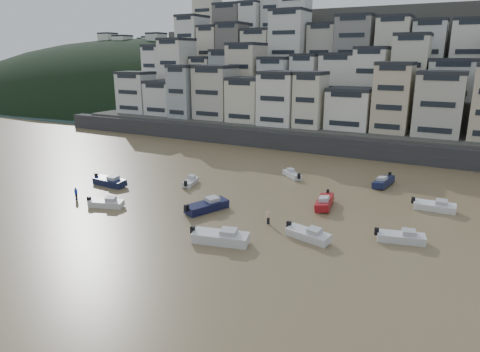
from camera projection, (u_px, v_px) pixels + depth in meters
The scene contains 17 objects.
sea_strip at pixel (137, 95), 207.10m from camera, with size 340.00×340.00×0.00m, color #465C64.
harbor_wall at pixel (330, 145), 84.17m from camera, with size 140.00×3.00×3.50m, color #38383A.
hillside at pixel (395, 78), 112.70m from camera, with size 141.04×66.00×50.00m.
headland at pixel (148, 99), 191.78m from camera, with size 216.00×135.00×53.33m.
boat_a at pixel (221, 235), 44.23m from camera, with size 6.49×2.12×1.77m, color silver, non-canonical shape.
boat_b at pixel (308, 233), 45.12m from camera, with size 5.36×1.76×1.46m, color silver, non-canonical shape.
boat_c at pixel (207, 204), 53.48m from camera, with size 6.33×2.07×1.73m, color #12153A, non-canonical shape.
boat_d at pixel (401, 236), 44.57m from camera, with size 5.24×1.72×1.43m, color silver, non-canonical shape.
boat_e at pixel (325, 201), 54.97m from camera, with size 5.93×1.94×1.62m, color maroon, non-canonical shape.
boat_f at pixel (191, 181), 64.36m from camera, with size 4.47×1.46×1.22m, color silver, non-canonical shape.
boat_g at pixel (435, 205), 53.61m from camera, with size 5.39×1.76×1.47m, color white, non-canonical shape.
boat_h at pixel (292, 173), 68.25m from camera, with size 4.74×1.55×1.29m, color silver, non-canonical shape.
boat_i at pixel (384, 181), 63.85m from camera, with size 5.85×1.91×1.60m, color #141B3F, non-canonical shape.
boat_j at pixel (106, 202), 54.88m from camera, with size 4.90×1.60×1.34m, color silver, non-canonical shape.
boat_k at pixel (109, 180), 63.89m from camera, with size 6.11×2.00×1.67m, color #12193B, non-canonical shape.
person_blue at pixel (76, 193), 57.70m from camera, with size 0.44×0.44×1.74m, color blue, non-canonical shape.
person_pink at pixel (268, 217), 49.36m from camera, with size 0.44×0.44×1.74m, color beige, non-canonical shape.
Camera 1 is at (33.46, -16.20, 18.88)m, focal length 32.00 mm.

